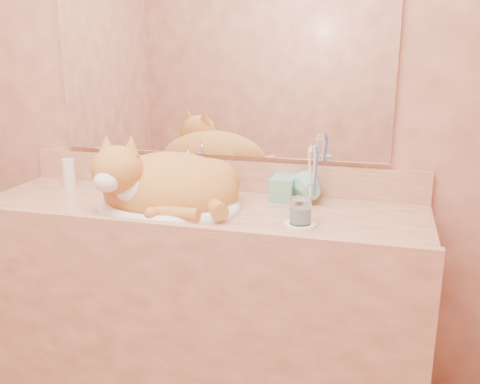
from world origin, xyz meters
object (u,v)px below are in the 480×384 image
(cat, at_px, (164,183))
(toothbrush_cup, at_px, (312,193))
(sink_basin, at_px, (168,186))
(water_glass, at_px, (300,211))
(vanity_counter, at_px, (198,317))
(soap_dispenser, at_px, (280,178))

(cat, bearing_deg, toothbrush_cup, 10.39)
(sink_basin, bearing_deg, water_glass, -17.21)
(vanity_counter, distance_m, toothbrush_cup, 0.63)
(vanity_counter, height_order, toothbrush_cup, toothbrush_cup)
(vanity_counter, bearing_deg, toothbrush_cup, 17.96)
(sink_basin, relative_size, toothbrush_cup, 4.61)
(cat, relative_size, soap_dispenser, 2.59)
(water_glass, bearing_deg, toothbrush_cup, 88.42)
(toothbrush_cup, bearing_deg, water_glass, -91.58)
(cat, relative_size, water_glass, 6.08)
(sink_basin, height_order, cat, cat)
(vanity_counter, relative_size, sink_basin, 3.18)
(sink_basin, distance_m, water_glass, 0.49)
(sink_basin, xyz_separation_m, soap_dispenser, (0.37, 0.16, 0.02))
(vanity_counter, height_order, soap_dispenser, soap_dispenser)
(vanity_counter, distance_m, sink_basin, 0.51)
(vanity_counter, xyz_separation_m, toothbrush_cup, (0.39, 0.13, 0.48))
(vanity_counter, distance_m, soap_dispenser, 0.60)
(sink_basin, bearing_deg, vanity_counter, 3.66)
(soap_dispenser, xyz_separation_m, toothbrush_cup, (0.12, -0.01, -0.04))
(cat, relative_size, toothbrush_cup, 4.51)
(sink_basin, height_order, soap_dispenser, soap_dispenser)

